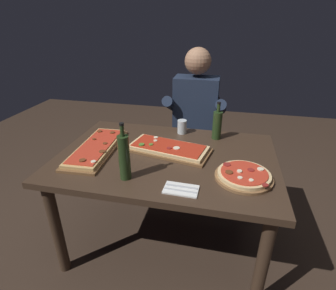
{
  "coord_description": "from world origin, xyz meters",
  "views": [
    {
      "loc": [
        0.34,
        -1.48,
        1.56
      ],
      "look_at": [
        0.0,
        0.05,
        0.79
      ],
      "focal_mm": 28.41,
      "sensor_mm": 36.0,
      "label": 1
    }
  ],
  "objects_px": {
    "pizza_round_far": "(244,175)",
    "dining_table": "(166,168)",
    "pizza_rectangular_front": "(168,148)",
    "oil_bottle_amber": "(217,125)",
    "seated_diner": "(195,118)",
    "wine_bottle_dark": "(124,157)",
    "diner_chair": "(195,138)",
    "tumbler_near_camera": "(182,127)",
    "pizza_rectangular_left": "(97,148)"
  },
  "relations": [
    {
      "from": "pizza_rectangular_front",
      "to": "wine_bottle_dark",
      "type": "bearing_deg",
      "value": -113.28
    },
    {
      "from": "wine_bottle_dark",
      "to": "diner_chair",
      "type": "relative_size",
      "value": 0.38
    },
    {
      "from": "pizza_rectangular_left",
      "to": "diner_chair",
      "type": "xyz_separation_m",
      "value": [
        0.56,
        0.89,
        -0.27
      ]
    },
    {
      "from": "pizza_rectangular_left",
      "to": "oil_bottle_amber",
      "type": "height_order",
      "value": "oil_bottle_amber"
    },
    {
      "from": "pizza_rectangular_left",
      "to": "oil_bottle_amber",
      "type": "relative_size",
      "value": 2.27
    },
    {
      "from": "dining_table",
      "to": "oil_bottle_amber",
      "type": "xyz_separation_m",
      "value": [
        0.3,
        0.34,
        0.2
      ]
    },
    {
      "from": "dining_table",
      "to": "pizza_rectangular_left",
      "type": "height_order",
      "value": "pizza_rectangular_left"
    },
    {
      "from": "oil_bottle_amber",
      "to": "pizza_rectangular_front",
      "type": "bearing_deg",
      "value": -137.56
    },
    {
      "from": "dining_table",
      "to": "pizza_round_far",
      "type": "relative_size",
      "value": 4.36
    },
    {
      "from": "diner_chair",
      "to": "pizza_rectangular_front",
      "type": "bearing_deg",
      "value": -96.59
    },
    {
      "from": "pizza_round_far",
      "to": "dining_table",
      "type": "bearing_deg",
      "value": 160.2
    },
    {
      "from": "dining_table",
      "to": "tumbler_near_camera",
      "type": "xyz_separation_m",
      "value": [
        0.04,
        0.38,
        0.15
      ]
    },
    {
      "from": "dining_table",
      "to": "wine_bottle_dark",
      "type": "xyz_separation_m",
      "value": [
        -0.16,
        -0.31,
        0.23
      ]
    },
    {
      "from": "dining_table",
      "to": "pizza_rectangular_front",
      "type": "distance_m",
      "value": 0.13
    },
    {
      "from": "pizza_rectangular_front",
      "to": "seated_diner",
      "type": "relative_size",
      "value": 0.44
    },
    {
      "from": "pizza_rectangular_left",
      "to": "tumbler_near_camera",
      "type": "xyz_separation_m",
      "value": [
        0.51,
        0.41,
        0.03
      ]
    },
    {
      "from": "pizza_rectangular_front",
      "to": "pizza_rectangular_left",
      "type": "xyz_separation_m",
      "value": [
        -0.47,
        -0.1,
        0.0
      ]
    },
    {
      "from": "pizza_rectangular_left",
      "to": "seated_diner",
      "type": "relative_size",
      "value": 0.47
    },
    {
      "from": "pizza_rectangular_left",
      "to": "oil_bottle_amber",
      "type": "bearing_deg",
      "value": 25.75
    },
    {
      "from": "pizza_round_far",
      "to": "wine_bottle_dark",
      "type": "relative_size",
      "value": 0.97
    },
    {
      "from": "pizza_rectangular_left",
      "to": "oil_bottle_amber",
      "type": "xyz_separation_m",
      "value": [
        0.77,
        0.37,
        0.09
      ]
    },
    {
      "from": "wine_bottle_dark",
      "to": "tumbler_near_camera",
      "type": "distance_m",
      "value": 0.72
    },
    {
      "from": "pizza_round_far",
      "to": "tumbler_near_camera",
      "type": "bearing_deg",
      "value": 128.87
    },
    {
      "from": "oil_bottle_amber",
      "to": "diner_chair",
      "type": "xyz_separation_m",
      "value": [
        -0.21,
        0.52,
        -0.36
      ]
    },
    {
      "from": "oil_bottle_amber",
      "to": "seated_diner",
      "type": "height_order",
      "value": "seated_diner"
    },
    {
      "from": "pizza_rectangular_left",
      "to": "tumbler_near_camera",
      "type": "bearing_deg",
      "value": 39.12
    },
    {
      "from": "wine_bottle_dark",
      "to": "seated_diner",
      "type": "relative_size",
      "value": 0.25
    },
    {
      "from": "wine_bottle_dark",
      "to": "tumbler_near_camera",
      "type": "xyz_separation_m",
      "value": [
        0.2,
        0.69,
        -0.08
      ]
    },
    {
      "from": "pizza_round_far",
      "to": "wine_bottle_dark",
      "type": "height_order",
      "value": "wine_bottle_dark"
    },
    {
      "from": "pizza_rectangular_front",
      "to": "seated_diner",
      "type": "bearing_deg",
      "value": 82.25
    },
    {
      "from": "pizza_rectangular_front",
      "to": "pizza_rectangular_left",
      "type": "bearing_deg",
      "value": -168.41
    },
    {
      "from": "dining_table",
      "to": "pizza_rectangular_front",
      "type": "height_order",
      "value": "pizza_rectangular_front"
    },
    {
      "from": "tumbler_near_camera",
      "to": "pizza_rectangular_left",
      "type": "bearing_deg",
      "value": -140.88
    },
    {
      "from": "diner_chair",
      "to": "seated_diner",
      "type": "xyz_separation_m",
      "value": [
        0.0,
        -0.12,
        0.26
      ]
    },
    {
      "from": "wine_bottle_dark",
      "to": "seated_diner",
      "type": "height_order",
      "value": "seated_diner"
    },
    {
      "from": "pizza_rectangular_front",
      "to": "wine_bottle_dark",
      "type": "xyz_separation_m",
      "value": [
        -0.16,
        -0.37,
        0.11
      ]
    },
    {
      "from": "tumbler_near_camera",
      "to": "seated_diner",
      "type": "height_order",
      "value": "seated_diner"
    },
    {
      "from": "pizza_round_far",
      "to": "diner_chair",
      "type": "xyz_separation_m",
      "value": [
        -0.39,
        1.03,
        -0.27
      ]
    },
    {
      "from": "dining_table",
      "to": "seated_diner",
      "type": "relative_size",
      "value": 1.05
    },
    {
      "from": "dining_table",
      "to": "tumbler_near_camera",
      "type": "height_order",
      "value": "tumbler_near_camera"
    },
    {
      "from": "pizza_rectangular_front",
      "to": "pizza_round_far",
      "type": "height_order",
      "value": "same"
    },
    {
      "from": "oil_bottle_amber",
      "to": "tumbler_near_camera",
      "type": "distance_m",
      "value": 0.27
    },
    {
      "from": "wine_bottle_dark",
      "to": "oil_bottle_amber",
      "type": "bearing_deg",
      "value": 54.49
    },
    {
      "from": "dining_table",
      "to": "oil_bottle_amber",
      "type": "relative_size",
      "value": 5.06
    },
    {
      "from": "oil_bottle_amber",
      "to": "pizza_round_far",
      "type": "bearing_deg",
      "value": -70.42
    },
    {
      "from": "pizza_rectangular_front",
      "to": "tumbler_near_camera",
      "type": "bearing_deg",
      "value": 83.05
    },
    {
      "from": "diner_chair",
      "to": "seated_diner",
      "type": "distance_m",
      "value": 0.28
    },
    {
      "from": "pizza_rectangular_left",
      "to": "diner_chair",
      "type": "height_order",
      "value": "diner_chair"
    },
    {
      "from": "pizza_round_far",
      "to": "wine_bottle_dark",
      "type": "bearing_deg",
      "value": -168.05
    },
    {
      "from": "seated_diner",
      "to": "pizza_round_far",
      "type": "bearing_deg",
      "value": -66.67
    }
  ]
}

